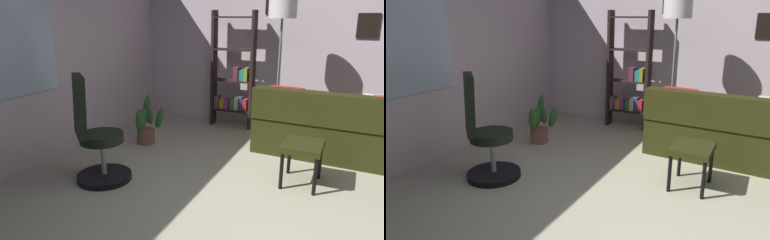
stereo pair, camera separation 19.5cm
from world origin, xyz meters
The scene contains 9 objects.
ground_plane centered at (0.00, 0.00, -0.05)m, with size 5.54×5.49×0.10m, color #B7B494.
wall_back_with_windows centered at (-0.02, 2.79, 1.30)m, with size 5.54×0.12×2.60m.
wall_right_with_frames centered at (2.82, 0.00, 1.30)m, with size 0.12×5.49×2.60m.
couch centered at (2.04, -0.36, 0.31)m, with size 1.48×1.84×0.83m.
footstool centered at (0.96, -0.06, 0.37)m, with size 0.46×0.37×0.44m.
office_chair centered at (0.14, 1.84, 0.43)m, with size 0.59×0.59×1.10m.
bookshelf centered at (2.55, 1.22, 0.76)m, with size 0.18×0.64×1.72m.
floor_lamp centered at (2.08, 0.46, 1.60)m, with size 0.34×0.34×1.89m.
potted_plant centered at (1.36, 2.01, 0.26)m, with size 0.55×0.48×0.65m.
Camera 2 is at (-2.48, -0.67, 1.66)m, focal length 34.00 mm.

